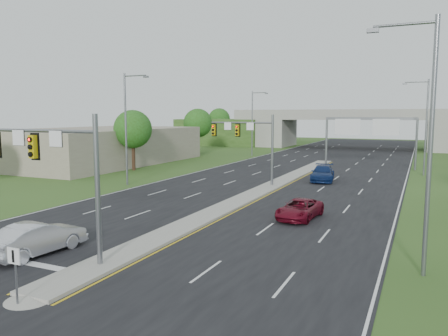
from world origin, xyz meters
name	(u,v)px	position (x,y,z in m)	size (l,w,h in m)	color
ground	(100,267)	(0.00, 0.00, 0.00)	(240.00, 240.00, 0.00)	#2C491A
road	(298,174)	(0.00, 35.00, 0.01)	(24.00, 160.00, 0.02)	black
median	(265,189)	(0.00, 23.00, 0.10)	(2.00, 54.00, 0.16)	gray
median_nose	(29,298)	(0.00, -4.00, 0.10)	(2.00, 2.00, 0.16)	gray
lane_markings	(278,181)	(-0.60, 28.91, 0.02)	(23.72, 160.00, 0.01)	gold
signal_mast_near	(57,163)	(-2.26, -0.07, 4.73)	(6.62, 0.60, 7.00)	slate
signal_mast_far	(250,138)	(-2.26, 24.93, 4.73)	(6.62, 0.60, 7.00)	slate
keep_right_sign	(15,266)	(0.00, -4.53, 1.52)	(0.60, 0.13, 2.20)	slate
sign_gantry	(369,128)	(6.68, 44.92, 5.24)	(11.58, 0.44, 6.67)	slate
overpass	(354,131)	(0.00, 80.00, 3.55)	(80.00, 14.00, 8.10)	gray
lightpole_l_mid	(127,124)	(-13.30, 20.00, 6.10)	(2.85, 0.25, 11.00)	slate
lightpole_l_far	(253,120)	(-13.30, 55.00, 6.10)	(2.85, 0.25, 11.00)	slate
lightpole_r_near	(426,135)	(13.30, 5.00, 6.10)	(2.85, 0.25, 11.00)	slate
lightpole_r_far	(424,122)	(13.30, 40.00, 6.10)	(2.85, 0.25, 11.00)	slate
tree_l_near	(133,129)	(-20.00, 30.00, 5.18)	(4.80, 4.80, 7.60)	#382316
tree_l_mid	(198,123)	(-24.00, 55.00, 5.51)	(5.20, 5.20, 8.12)	#382316
tree_back_a	(219,119)	(-38.00, 94.00, 5.84)	(6.00, 6.00, 8.85)	#382316
tree_back_b	(268,121)	(-24.00, 94.00, 5.51)	(5.60, 5.60, 8.32)	#382316
commercial_building	(98,146)	(-30.00, 35.00, 2.50)	(18.00, 30.00, 5.00)	gray
car_silver	(38,238)	(-4.06, 0.22, 0.84)	(1.73, 4.95, 1.63)	#B4B5BC
car_far_a	(300,209)	(5.89, 13.03, 0.67)	(2.15, 4.67, 1.30)	#600919
car_far_b	(323,173)	(3.73, 30.72, 0.83)	(2.26, 5.56, 1.61)	#0D1F4F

